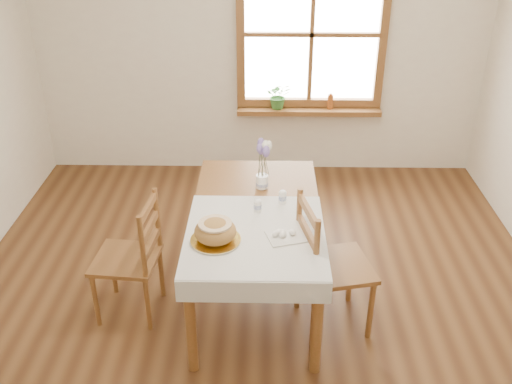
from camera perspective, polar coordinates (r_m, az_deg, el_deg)
ground at (r=4.18m, az=-0.08°, el=-12.89°), size 5.00×5.00×0.00m
room_walls at (r=3.29m, az=-0.10°, el=9.78°), size 4.60×5.10×2.65m
window at (r=5.75m, az=5.59°, el=15.42°), size 1.46×0.08×1.46m
window_sill at (r=5.91m, az=5.28°, el=8.09°), size 1.46×0.20×0.05m
dining_table at (r=4.02m, az=0.00°, el=-2.93°), size 0.90×1.60×0.75m
table_linen at (r=3.71m, az=-0.09°, el=-4.24°), size 0.91×0.99×0.01m
chair_left at (r=4.10m, az=-12.89°, el=-6.41°), size 0.49×0.47×0.93m
chair_right at (r=3.91m, az=7.96°, el=-7.19°), size 0.58×0.56×1.00m
bread_plate at (r=3.64m, az=-4.05°, el=-4.84°), size 0.40×0.40×0.02m
bread_loaf at (r=3.60m, az=-4.10°, el=-3.76°), size 0.27×0.27×0.15m
egg_napkin at (r=3.68m, az=2.98°, el=-4.46°), size 0.28×0.25×0.01m
eggs at (r=3.67m, az=2.99°, el=-4.13°), size 0.22×0.20×0.04m
salt_shaker at (r=3.92m, az=0.17°, el=-1.33°), size 0.06×0.06×0.10m
pepper_shaker at (r=4.03m, az=2.67°, el=-0.46°), size 0.07×0.07×0.10m
flower_vase at (r=4.23m, az=0.60°, el=0.97°), size 0.11×0.11×0.10m
lavender_bouquet at (r=4.14m, az=0.61°, el=3.44°), size 0.16×0.16×0.30m
potted_plant at (r=5.85m, az=2.27°, el=9.32°), size 0.26×0.29×0.21m
amber_bottle at (r=5.90m, az=7.44°, el=9.01°), size 0.07×0.07×0.16m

